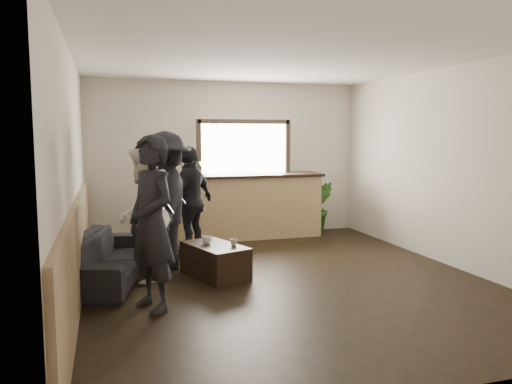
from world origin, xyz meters
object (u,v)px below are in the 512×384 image
object	(u,v)px
cup_b	(234,242)
person_b	(144,214)
potted_plant	(319,208)
bar_counter	(248,202)
coffee_table	(215,261)
sofa	(108,257)
person_a	(152,223)
cup_a	(207,240)
person_c	(166,200)
person_d	(191,202)

from	to	relation	value
cup_b	person_b	world-z (taller)	person_b
potted_plant	person_b	world-z (taller)	person_b
bar_counter	potted_plant	world-z (taller)	bar_counter
coffee_table	person_b	bearing A→B (deg)	175.71
bar_counter	sofa	bearing A→B (deg)	-139.36
person_a	cup_a	bearing A→B (deg)	117.95
person_b	person_c	distance (m)	0.66
coffee_table	potted_plant	xyz separation A→B (m)	(2.48, 2.28, 0.28)
person_b	cup_a	bearing A→B (deg)	102.88
bar_counter	potted_plant	size ratio (longest dim) A/B	2.75
cup_b	person_a	bearing A→B (deg)	-141.08
bar_counter	coffee_table	world-z (taller)	bar_counter
sofa	person_b	distance (m)	0.73
bar_counter	person_d	xyz separation A→B (m)	(-1.22, -1.11, 0.20)
person_d	person_b	bearing A→B (deg)	10.88
sofa	cup_a	distance (m)	1.27
coffee_table	person_d	world-z (taller)	person_d
person_a	person_c	world-z (taller)	person_c
cup_a	person_b	world-z (taller)	person_b
sofa	bar_counter	bearing A→B (deg)	-34.93
bar_counter	person_c	bearing A→B (deg)	-134.06
potted_plant	person_d	bearing A→B (deg)	-157.57
cup_a	person_c	world-z (taller)	person_c
sofa	person_d	size ratio (longest dim) A/B	1.21
bar_counter	potted_plant	bearing A→B (deg)	-1.91
bar_counter	cup_a	size ratio (longest dim) A/B	21.39
coffee_table	cup_b	xyz separation A→B (m)	(0.22, -0.12, 0.26)
person_a	sofa	bearing A→B (deg)	173.55
coffee_table	person_b	distance (m)	1.10
sofa	person_c	bearing A→B (deg)	-49.30
bar_counter	cup_a	bearing A→B (deg)	-118.30
cup_a	person_d	size ratio (longest dim) A/B	0.08
bar_counter	cup_a	xyz separation A→B (m)	(-1.20, -2.23, -0.17)
bar_counter	cup_a	distance (m)	2.54
coffee_table	cup_b	distance (m)	0.36
person_b	person_c	bearing A→B (deg)	158.64
person_c	coffee_table	bearing A→B (deg)	45.09
cup_a	cup_b	size ratio (longest dim) A/B	1.33
sofa	potted_plant	xyz separation A→B (m)	(3.82, 2.06, 0.19)
cup_a	person_a	bearing A→B (deg)	-125.66
bar_counter	person_c	world-z (taller)	bar_counter
sofa	cup_b	bearing A→B (deg)	-87.99
cup_a	cup_b	xyz separation A→B (m)	(0.31, -0.22, -0.01)
bar_counter	potted_plant	xyz separation A→B (m)	(1.37, -0.05, -0.15)
cup_a	person_c	xyz separation A→B (m)	(-0.45, 0.52, 0.48)
bar_counter	cup_b	size ratio (longest dim) A/B	28.44
sofa	person_c	size ratio (longest dim) A/B	1.07
person_a	coffee_table	bearing A→B (deg)	112.45
cup_b	coffee_table	bearing A→B (deg)	151.91
person_b	sofa	bearing A→B (deg)	-98.68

